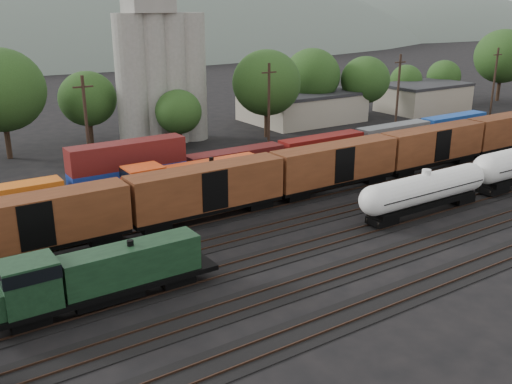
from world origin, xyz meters
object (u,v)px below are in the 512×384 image
green_locomotive (92,276)px  grain_silo (160,63)px  tank_car_a (425,190)px  orange_locomotive (185,181)px

green_locomotive → grain_silo: size_ratio=0.54×
grain_silo → green_locomotive: bearing=-120.4°
green_locomotive → tank_car_a: size_ratio=0.98×
green_locomotive → tank_car_a: 31.87m
grain_silo → orange_locomotive: bearing=-110.4°
green_locomotive → orange_locomotive: 20.77m
green_locomotive → tank_car_a: tank_car_a is taller
tank_car_a → orange_locomotive: (-17.50, 15.00, -0.01)m
green_locomotive → grain_silo: (24.01, 41.00, 8.88)m
green_locomotive → orange_locomotive: (14.36, 15.00, 0.12)m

